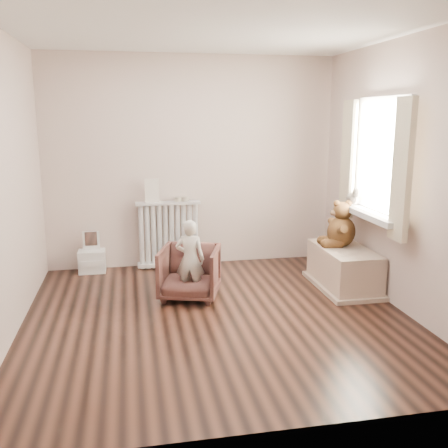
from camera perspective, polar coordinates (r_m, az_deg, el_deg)
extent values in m
cube|color=black|center=(4.83, -0.75, -10.52)|extent=(3.60, 3.60, 0.01)
cube|color=white|center=(4.51, -0.85, 21.57)|extent=(3.60, 3.60, 0.01)
cube|color=beige|center=(6.26, -3.71, 7.03)|extent=(3.60, 0.02, 2.60)
cube|color=beige|center=(2.76, 5.78, 0.21)|extent=(3.60, 0.02, 2.60)
cube|color=beige|center=(4.54, -23.85, 3.98)|extent=(0.02, 3.60, 2.60)
cube|color=beige|center=(5.12, 19.55, 5.16)|extent=(0.02, 3.60, 2.60)
cube|color=white|center=(5.34, 17.67, 7.19)|extent=(0.03, 0.90, 1.10)
cube|color=silver|center=(5.38, 16.43, 1.05)|extent=(0.22, 1.10, 0.06)
cube|color=beige|center=(4.80, 19.68, 5.81)|extent=(0.06, 0.26, 1.30)
cube|color=beige|center=(5.81, 14.00, 7.17)|extent=(0.06, 0.26, 1.30)
cube|color=silver|center=(6.26, -6.32, -1.47)|extent=(0.79, 0.15, 0.84)
cube|color=beige|center=(6.13, -8.23, 3.81)|extent=(0.17, 0.02, 0.29)
cylinder|color=#A59E8C|center=(6.17, -5.28, 2.84)|extent=(0.09, 0.09, 0.05)
cylinder|color=#A59E8C|center=(6.18, -4.50, 2.87)|extent=(0.10, 0.10, 0.05)
cube|color=silver|center=(6.26, -14.91, -2.91)|extent=(0.32, 0.23, 0.50)
imported|color=#502C26|center=(5.23, -3.95, -5.55)|extent=(0.74, 0.75, 0.55)
imported|color=beige|center=(5.13, -3.90, -4.03)|extent=(0.35, 0.28, 0.83)
cube|color=#C7B197|center=(5.69, 13.53, -5.14)|extent=(0.51, 0.96, 0.45)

